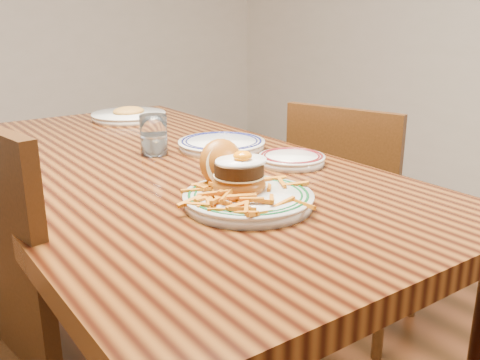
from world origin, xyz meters
TOP-DOWN VIEW (x-y plane):
  - table at (0.00, 0.00)m, footprint 0.85×1.60m
  - chair_right at (0.72, -0.03)m, footprint 0.50×0.50m
  - main_plate at (-0.00, -0.38)m, footprint 0.26×0.27m
  - side_plate at (0.28, -0.21)m, footprint 0.17×0.17m
  - rear_plate at (0.22, 0.03)m, footprint 0.25×0.25m
  - water_glass at (0.03, 0.08)m, footprint 0.07×0.07m
  - far_plate at (0.19, 0.59)m, footprint 0.27×0.27m

SIDE VIEW (x-z plane):
  - chair_right at x=0.72m, z-range 0.03..0.87m
  - table at x=0.00m, z-range 0.29..1.04m
  - side_plate at x=0.28m, z-range 0.75..0.78m
  - rear_plate at x=0.22m, z-range 0.75..0.78m
  - far_plate at x=0.19m, z-range 0.74..0.79m
  - main_plate at x=0.00m, z-range 0.72..0.85m
  - water_glass at x=0.03m, z-range 0.74..0.85m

